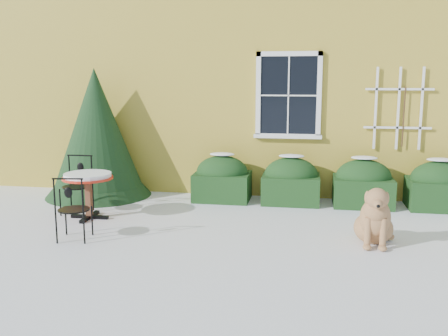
% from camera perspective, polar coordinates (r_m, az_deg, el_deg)
% --- Properties ---
extents(ground, '(80.00, 80.00, 0.00)m').
position_cam_1_polar(ground, '(7.11, -1.37, -8.56)').
color(ground, white).
rests_on(ground, ground).
extents(house, '(12.40, 8.40, 6.40)m').
position_cam_1_polar(house, '(13.70, 4.36, 14.01)').
color(house, gold).
rests_on(house, ground).
extents(hedge_row, '(4.95, 0.80, 0.91)m').
position_cam_1_polar(hedge_row, '(9.36, 11.64, -1.66)').
color(hedge_row, black).
rests_on(hedge_row, ground).
extents(evergreen_shrub, '(2.06, 2.06, 2.49)m').
position_cam_1_polar(evergreen_shrub, '(10.07, -14.30, 2.53)').
color(evergreen_shrub, black).
rests_on(evergreen_shrub, ground).
extents(bistro_table, '(0.82, 0.82, 0.76)m').
position_cam_1_polar(bistro_table, '(8.47, -15.29, -1.43)').
color(bistro_table, black).
rests_on(bistro_table, ground).
extents(patio_chair_near, '(0.47, 0.47, 0.94)m').
position_cam_1_polar(patio_chair_near, '(7.42, -16.89, -4.42)').
color(patio_chair_near, black).
rests_on(patio_chair_near, ground).
extents(patio_chair_far, '(0.47, 0.47, 0.99)m').
position_cam_1_polar(patio_chair_far, '(8.93, -16.43, -1.82)').
color(patio_chair_far, black).
rests_on(patio_chair_far, ground).
extents(dog, '(0.59, 0.96, 0.87)m').
position_cam_1_polar(dog, '(7.25, 16.84, -5.75)').
color(dog, '#B28050').
rests_on(dog, ground).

